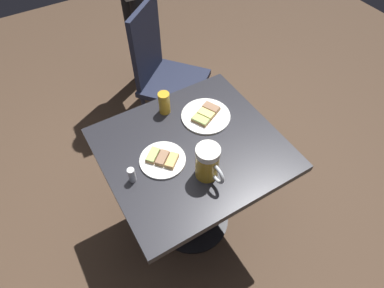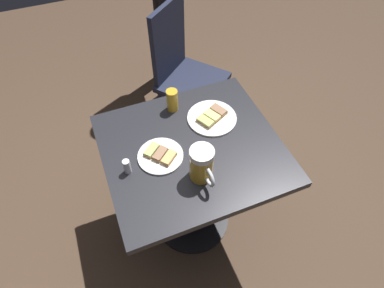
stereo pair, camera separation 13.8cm
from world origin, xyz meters
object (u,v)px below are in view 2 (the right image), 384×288
plate_near (160,155)px  beer_glass_small (172,100)px  plate_far (212,117)px  salt_shaker (127,167)px  cafe_chair (183,69)px  beer_mug (202,165)px

plate_near → beer_glass_small: beer_glass_small is taller
plate_far → salt_shaker: 0.46m
beer_glass_small → plate_far: bearing=-130.9°
plate_near → cafe_chair: cafe_chair is taller
beer_glass_small → beer_mug: bearing=177.5°
plate_near → cafe_chair: (0.75, -0.38, -0.20)m
plate_near → beer_glass_small: bearing=-29.6°
beer_mug → plate_far: bearing=-31.4°
plate_far → cafe_chair: 0.67m
beer_glass_small → cafe_chair: 0.61m
beer_mug → salt_shaker: bearing=64.1°
plate_far → salt_shaker: (-0.14, 0.44, 0.03)m
plate_far → salt_shaker: salt_shaker is taller
plate_near → beer_glass_small: size_ratio=1.75×
cafe_chair → salt_shaker: bearing=16.0°
salt_shaker → beer_glass_small: bearing=-46.5°
beer_mug → salt_shaker: beer_mug is taller
plate_far → beer_glass_small: 0.20m
plate_far → beer_glass_small: bearing=49.1°
plate_near → beer_mug: bearing=-141.2°
plate_near → salt_shaker: bearing=99.0°
plate_near → beer_mug: 0.21m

